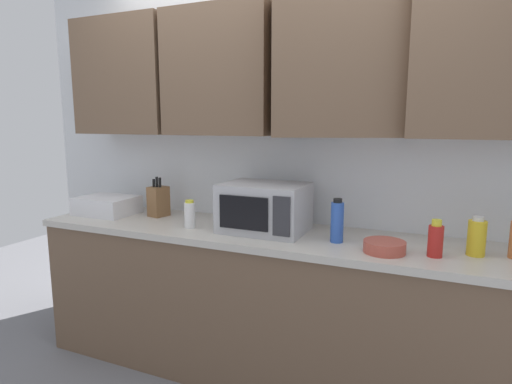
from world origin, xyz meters
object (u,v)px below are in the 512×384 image
Objects in this scene: microwave at (264,207)px; dish_rack at (107,205)px; bottle_white_jar at (190,214)px; bowl_ceramic_small at (384,247)px; bottle_blue_cleaner at (337,221)px; knife_block at (158,201)px; bottle_yellow_mustard at (477,237)px; bottle_red_sauce at (436,240)px.

dish_rack is (-1.17, -0.01, -0.08)m from microwave.
bottle_white_jar reaches higher than bowl_ceramic_small.
bottle_white_jar is (-0.88, -0.05, -0.03)m from bottle_blue_cleaner.
bottle_yellow_mustard is (1.91, -0.10, -0.01)m from knife_block.
bottle_yellow_mustard is 1.54m from bottle_white_jar.
bottle_red_sauce is at bearing -7.06° from microwave.
knife_block reaches higher than bottle_white_jar.
bowl_ceramic_small is at bearing -11.63° from microwave.
bowl_ceramic_small is at bearing -8.44° from knife_block.
knife_block is 1.40× the size of bottle_yellow_mustard.
bottle_yellow_mustard is at bearing -2.86° from knife_block.
bowl_ceramic_small is (-0.40, -0.13, -0.06)m from bottle_yellow_mustard.
bottle_red_sauce reaches higher than dish_rack.
bottle_red_sauce is 0.89× the size of bowl_ceramic_small.
knife_block is 1.74m from bottle_red_sauce.
bottle_yellow_mustard is (2.28, -0.01, 0.03)m from dish_rack.
bottle_red_sauce is 0.20m from bottle_yellow_mustard.
bottle_white_jar is at bearing 179.70° from bottle_red_sauce.
bottle_blue_cleaner is (1.25, -0.14, 0.01)m from knife_block.
bottle_red_sauce reaches higher than bowl_ceramic_small.
bottle_yellow_mustard is at bearing 17.48° from bowl_ceramic_small.
bottle_yellow_mustard is 0.81× the size of bottle_blue_cleaner.
bottle_red_sauce is (2.10, -0.11, 0.02)m from dish_rack.
bottle_yellow_mustard is (1.10, -0.02, -0.05)m from microwave.
microwave is 1.79× the size of knife_block.
microwave is 0.81m from knife_block.
knife_block is 1.32× the size of bowl_ceramic_small.
bottle_red_sauce is 1.36m from bottle_white_jar.
dish_rack is 2.10m from bottle_red_sauce.
bottle_white_jar is (0.73, -0.10, 0.02)m from dish_rack.
knife_block reaches higher than bottle_blue_cleaner.
knife_block is 0.41m from bottle_white_jar.
bottle_red_sauce is 0.23m from bowl_ceramic_small.
bottle_blue_cleaner is at bearing 3.22° from bottle_white_jar.
knife_block is at bearing 152.97° from bottle_white_jar.
microwave is 2.84× the size of bottle_white_jar.
bottle_white_jar is 1.14m from bowl_ceramic_small.
microwave reaches higher than bottle_blue_cleaner.
bowl_ceramic_small is (0.70, -0.14, -0.11)m from microwave.
dish_rack reaches higher than bowl_ceramic_small.
bottle_white_jar is at bearing -166.32° from microwave.
microwave reaches higher than knife_block.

